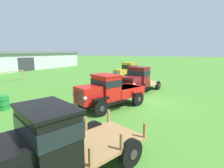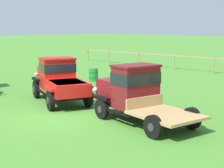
# 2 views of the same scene
# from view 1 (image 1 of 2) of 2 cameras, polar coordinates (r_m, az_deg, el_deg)

# --- Properties ---
(ground_plane) EXTENTS (240.00, 240.00, 0.00)m
(ground_plane) POSITION_cam_1_polar(r_m,az_deg,el_deg) (12.49, 10.66, -5.69)
(ground_plane) COLOR #47842D
(farm_shed) EXTENTS (22.41, 8.09, 3.45)m
(farm_shed) POSITION_cam_1_polar(r_m,az_deg,el_deg) (39.94, -25.54, 7.08)
(farm_shed) COLOR #B2B7BC
(farm_shed) RESTS_ON ground
(vintage_truck_foreground_near) EXTENTS (5.21, 3.31, 2.15)m
(vintage_truck_foreground_near) POSITION_cam_1_polar(r_m,az_deg,el_deg) (4.89, -21.36, -18.75)
(vintage_truck_foreground_near) COLOR black
(vintage_truck_foreground_near) RESTS_ON ground
(vintage_truck_second_in_line) EXTENTS (4.82, 3.28, 2.11)m
(vintage_truck_second_in_line) POSITION_cam_1_polar(r_m,az_deg,el_deg) (10.72, -1.00, -2.19)
(vintage_truck_second_in_line) COLOR black
(vintage_truck_second_in_line) RESTS_ON ground
(vintage_truck_midrow_center) EXTENTS (4.96, 2.72, 2.18)m
(vintage_truck_midrow_center) POSITION_cam_1_polar(r_m,az_deg,el_deg) (15.02, 8.40, 1.45)
(vintage_truck_midrow_center) COLOR black
(vintage_truck_midrow_center) RESTS_ON ground
(vintage_truck_far_side) EXTENTS (4.77, 3.28, 2.19)m
(vintage_truck_far_side) POSITION_cam_1_polar(r_m,az_deg,el_deg) (20.70, 5.26, 4.04)
(vintage_truck_far_side) COLOR black
(vintage_truck_far_side) RESTS_ON ground
(oil_drum_beside_row) EXTENTS (0.63, 0.63, 0.86)m
(oil_drum_beside_row) POSITION_cam_1_polar(r_m,az_deg,el_deg) (12.37, -31.93, -5.23)
(oil_drum_beside_row) COLOR #1E7F33
(oil_drum_beside_row) RESTS_ON ground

